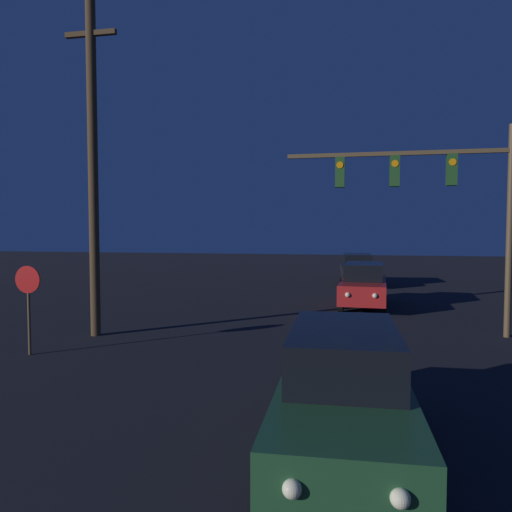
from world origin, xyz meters
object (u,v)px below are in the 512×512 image
(car_near, at_px, (344,391))
(traffic_signal_mast, at_px, (438,191))
(stop_sign, at_px, (28,293))
(car_mid, at_px, (364,285))
(car_far, at_px, (357,269))
(utility_pole, at_px, (93,165))

(car_near, height_order, traffic_signal_mast, traffic_signal_mast)
(traffic_signal_mast, xyz_separation_m, stop_sign, (-10.11, -4.57, -2.66))
(car_mid, relative_size, stop_sign, 2.25)
(car_near, distance_m, traffic_signal_mast, 9.42)
(car_far, height_order, traffic_signal_mast, traffic_signal_mast)
(car_mid, xyz_separation_m, utility_pole, (-7.64, -6.99, 4.02))
(traffic_signal_mast, height_order, stop_sign, traffic_signal_mast)
(car_near, distance_m, utility_pole, 10.44)
(utility_pole, bearing_deg, car_far, 63.66)
(traffic_signal_mast, distance_m, stop_sign, 11.41)
(car_near, relative_size, car_mid, 1.00)
(car_far, distance_m, traffic_signal_mast, 13.23)
(stop_sign, bearing_deg, utility_pole, 79.80)
(car_near, height_order, car_mid, same)
(car_mid, height_order, car_far, same)
(stop_sign, relative_size, utility_pole, 0.23)
(car_mid, bearing_deg, stop_sign, 51.73)
(car_near, distance_m, stop_sign, 8.68)
(car_near, bearing_deg, traffic_signal_mast, -107.83)
(stop_sign, xyz_separation_m, utility_pole, (0.43, 2.38, 3.39))
(car_mid, relative_size, utility_pole, 0.52)
(car_mid, distance_m, car_far, 7.80)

